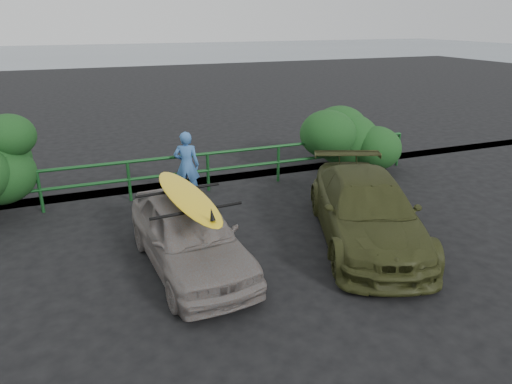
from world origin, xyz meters
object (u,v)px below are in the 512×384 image
(guardrail, at_px, (170,176))
(man, at_px, (187,165))
(olive_vehicle, at_px, (366,210))
(surfboard, at_px, (187,196))
(sedan, at_px, (189,235))

(guardrail, distance_m, man, 0.59)
(olive_vehicle, relative_size, surfboard, 1.54)
(man, relative_size, surfboard, 0.58)
(guardrail, xyz_separation_m, surfboard, (-0.39, -3.70, 0.86))
(guardrail, distance_m, sedan, 3.72)
(olive_vehicle, xyz_separation_m, man, (-2.79, 3.63, 0.19))
(olive_vehicle, relative_size, man, 2.67)
(guardrail, height_order, surfboard, surfboard)
(olive_vehicle, bearing_deg, surfboard, -162.80)
(sedan, xyz_separation_m, olive_vehicle, (3.55, -0.23, 0.02))
(guardrail, distance_m, olive_vehicle, 5.05)
(surfboard, bearing_deg, sedan, 0.00)
(man, bearing_deg, guardrail, -18.33)
(man, distance_m, surfboard, 3.52)
(sedan, bearing_deg, olive_vehicle, -8.46)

